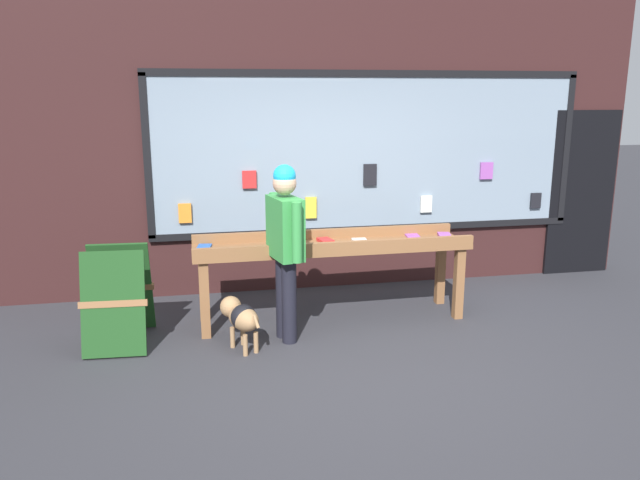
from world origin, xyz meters
name	(u,v)px	position (x,y,z in m)	size (l,w,h in m)	color
ground_plane	(361,366)	(0.00, 0.00, 0.00)	(40.00, 40.00, 0.00)	#2D2D33
shopfront_facade	(317,134)	(0.08, 2.39, 1.84)	(8.06, 0.29, 3.73)	#331919
display_table_main	(332,251)	(0.00, 1.19, 0.73)	(2.81, 0.67, 0.90)	brown
person_browsing	(285,240)	(-0.54, 0.74, 0.99)	(0.32, 0.65, 1.68)	black
small_dog	(241,316)	(-0.98, 0.60, 0.31)	(0.39, 0.56, 0.46)	#99724C
sandwich_board_sign	(118,295)	(-2.09, 0.95, 0.48)	(0.63, 0.78, 0.93)	#193F19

